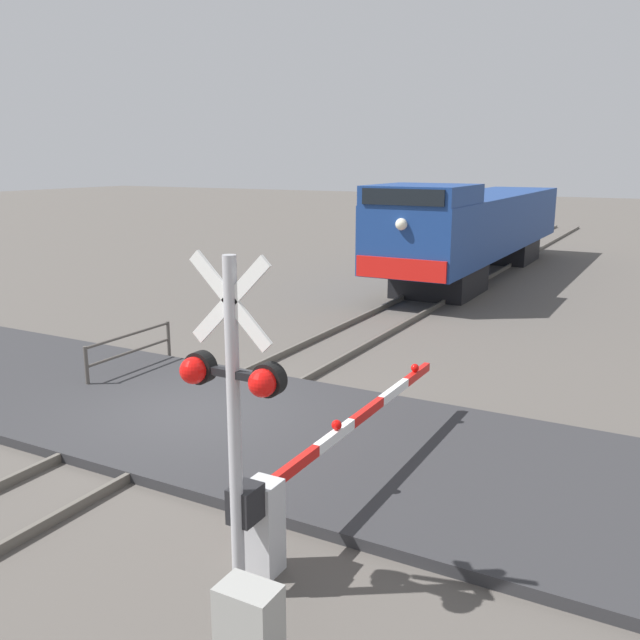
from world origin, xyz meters
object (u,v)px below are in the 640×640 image
at_px(crossing_signal, 232,396).
at_px(crossing_gate, 298,483).
at_px(utility_cabinet, 249,638).
at_px(locomotive, 476,227).
at_px(guard_railing, 130,348).

bearing_deg(crossing_signal, crossing_gate, 90.24).
bearing_deg(utility_cabinet, locomotive, 101.40).
relative_size(utility_cabinet, guard_railing, 0.40).
bearing_deg(crossing_signal, locomotive, 99.74).
distance_m(locomotive, crossing_gate, 20.61).
bearing_deg(utility_cabinet, crossing_signal, 130.08).
height_order(crossing_signal, utility_cabinet, crossing_signal).
height_order(locomotive, crossing_gate, locomotive).
relative_size(locomotive, guard_railing, 6.47).
bearing_deg(locomotive, crossing_gate, -79.66).
height_order(crossing_signal, crossing_gate, crossing_signal).
relative_size(locomotive, crossing_gate, 2.84).
xyz_separation_m(crossing_gate, guard_railing, (-6.58, 4.00, -0.15)).
distance_m(crossing_gate, guard_railing, 7.70).
xyz_separation_m(locomotive, guard_railing, (-2.89, -16.25, -1.37)).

